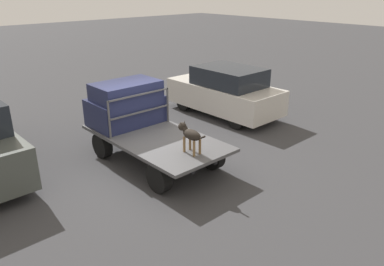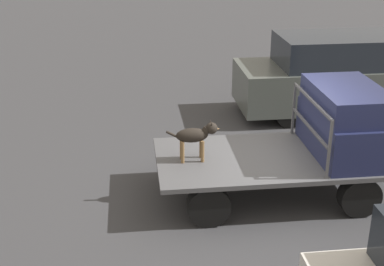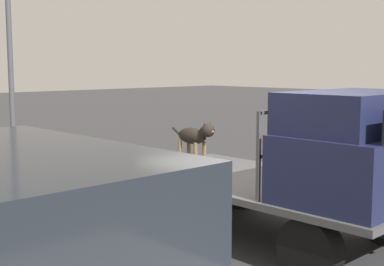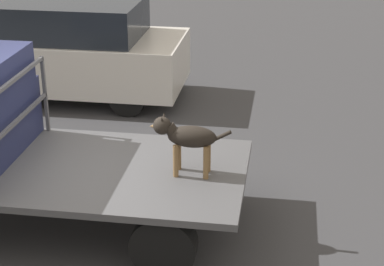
{
  "view_description": "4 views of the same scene",
  "coord_description": "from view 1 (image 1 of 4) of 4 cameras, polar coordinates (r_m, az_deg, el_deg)",
  "views": [
    {
      "loc": [
        -7.22,
        5.33,
        4.38
      ],
      "look_at": [
        -1.41,
        -0.0,
        1.25
      ],
      "focal_mm": 35.0,
      "sensor_mm": 36.0,
      "label": 1
    },
    {
      "loc": [
        -2.38,
        -8.13,
        4.64
      ],
      "look_at": [
        -1.41,
        -0.0,
        1.25
      ],
      "focal_mm": 50.0,
      "sensor_mm": 36.0,
      "label": 2
    },
    {
      "loc": [
        4.25,
        -5.41,
        2.22
      ],
      "look_at": [
        -1.41,
        -0.0,
        1.25
      ],
      "focal_mm": 50.0,
      "sensor_mm": 36.0,
      "label": 3
    },
    {
      "loc": [
        -2.38,
        6.32,
        4.0
      ],
      "look_at": [
        -1.41,
        -0.0,
        1.25
      ],
      "focal_mm": 60.0,
      "sensor_mm": 36.0,
      "label": 4
    }
  ],
  "objects": [
    {
      "name": "dog",
      "position": [
        8.56,
        -0.34,
        -0.16
      ],
      "size": [
        0.9,
        0.24,
        0.7
      ],
      "rotation": [
        0.0,
        0.0,
        0.14
      ],
      "color": "brown",
      "rests_on": "flatbed_truck"
    },
    {
      "name": "flatbed_truck",
      "position": [
        9.75,
        -5.62,
        -1.48
      ],
      "size": [
        4.02,
        2.03,
        0.75
      ],
      "color": "black",
      "rests_on": "ground"
    },
    {
      "name": "truck_headboard",
      "position": [
        9.93,
        -7.94,
        4.02
      ],
      "size": [
        0.04,
        1.91,
        0.99
      ],
      "color": "#4C4C4F",
      "rests_on": "flatbed_truck"
    },
    {
      "name": "parked_sedan",
      "position": [
        13.37,
        5.08,
        6.34
      ],
      "size": [
        4.17,
        1.84,
        1.74
      ],
      "rotation": [
        0.0,
        0.0,
        0.07
      ],
      "color": "black",
      "rests_on": "ground"
    },
    {
      "name": "ground_plane",
      "position": [
        9.99,
        -5.5,
        -4.45
      ],
      "size": [
        80.0,
        80.0,
        0.0
      ],
      "primitive_type": "plane",
      "color": "#38383A"
    },
    {
      "name": "truck_cab",
      "position": [
        10.5,
        -10.06,
        4.37
      ],
      "size": [
        1.28,
        1.91,
        1.2
      ],
      "color": "#1E2347",
      "rests_on": "flatbed_truck"
    }
  ]
}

